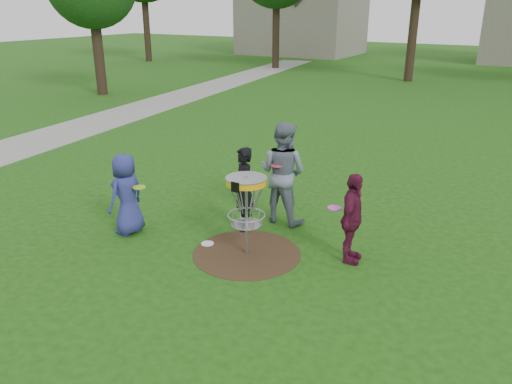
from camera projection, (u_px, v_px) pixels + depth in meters
The scene contains 10 objects.
ground at pixel (247, 253), 8.31m from camera, with size 100.00×100.00×0.00m, color #19470F.
dirt_patch at pixel (247, 253), 8.31m from camera, with size 1.80×1.80×0.01m, color #47331E.
concrete_path at pixel (137, 110), 19.52m from camera, with size 2.20×40.00×0.02m, color #9E9E99.
player_blue at pixel (127, 194), 8.83m from camera, with size 0.72×0.47×1.48m, color navy.
player_black at pixel (243, 189), 8.96m from camera, with size 0.57×0.37×1.55m, color black.
player_grey at pixel (283, 173), 9.26m from camera, with size 0.94×0.73×1.93m, color slate.
player_maroon at pixel (352, 219), 7.82m from camera, with size 0.87×0.36×1.48m, color #5B1431.
disc_on_grass at pixel (207, 244), 8.63m from camera, with size 0.22×0.22×0.02m, color silver.
disc_golf_basket at pixel (246, 197), 7.95m from camera, with size 0.66×0.67×1.38m.
held_discs at pixel (247, 186), 8.52m from camera, with size 3.51×1.79×0.29m.
Camera 1 is at (3.92, -6.30, 3.89)m, focal length 35.00 mm.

